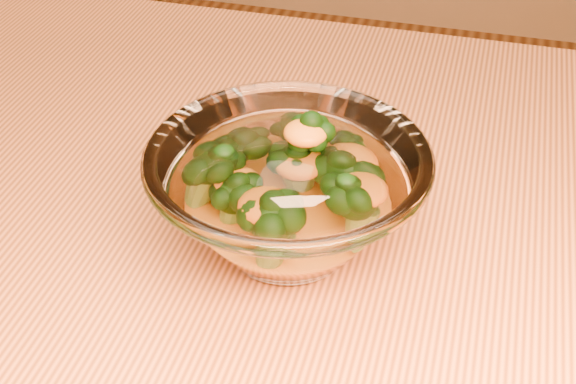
{
  "coord_description": "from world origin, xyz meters",
  "views": [
    {
      "loc": [
        0.01,
        -0.36,
        1.12
      ],
      "look_at": [
        -0.1,
        0.04,
        0.8
      ],
      "focal_mm": 50.0,
      "sensor_mm": 36.0,
      "label": 1
    }
  ],
  "objects": [
    {
      "name": "broccoli_heap",
      "position": [
        -0.1,
        0.05,
        0.8
      ],
      "size": [
        0.14,
        0.13,
        0.07
      ],
      "color": "black",
      "rests_on": "cheese_sauce"
    },
    {
      "name": "cheese_sauce",
      "position": [
        -0.1,
        0.04,
        0.78
      ],
      "size": [
        0.1,
        0.1,
        0.03
      ],
      "primitive_type": "ellipsoid",
      "color": "orange",
      "rests_on": "glass_bowl"
    },
    {
      "name": "glass_bowl",
      "position": [
        -0.1,
        0.04,
        0.79
      ],
      "size": [
        0.19,
        0.19,
        0.08
      ],
      "color": "white",
      "rests_on": "table"
    }
  ]
}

